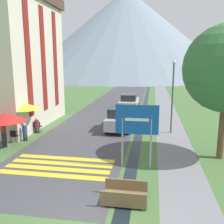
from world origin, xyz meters
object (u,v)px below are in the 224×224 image
at_px(person_seated_far, 25,131).
at_px(parked_car_far, 129,102).
at_px(cafe_umbrella_middle_yellow, 23,106).
at_px(streetlamp, 173,91).
at_px(cafe_umbrella_front_red, 5,117).
at_px(parked_car_near, 119,118).
at_px(person_standing_terrace, 4,131).
at_px(road_sign, 137,125).
at_px(cafe_chair_far_left, 34,126).
at_px(footbridge, 125,196).
at_px(person_seated_near, 37,124).
at_px(cafe_chair_near_left, 14,135).
at_px(cafe_chair_far_right, 38,126).
at_px(hotel_building, 11,54).

bearing_deg(person_seated_far, parked_car_far, 63.99).
height_order(cafe_umbrella_middle_yellow, streetlamp, streetlamp).
distance_m(cafe_umbrella_front_red, cafe_umbrella_middle_yellow, 2.23).
relative_size(cafe_umbrella_front_red, cafe_umbrella_middle_yellow, 0.99).
relative_size(parked_car_near, streetlamp, 0.79).
bearing_deg(person_standing_terrace, road_sign, -11.70).
relative_size(parked_car_near, cafe_chair_far_left, 4.97).
distance_m(footbridge, streetlamp, 10.65).
relative_size(person_seated_far, streetlamp, 0.23).
bearing_deg(cafe_umbrella_front_red, person_seated_near, 83.54).
bearing_deg(cafe_chair_near_left, cafe_umbrella_middle_yellow, 73.13).
bearing_deg(road_sign, cafe_chair_near_left, 162.17).
height_order(footbridge, cafe_umbrella_middle_yellow, cafe_umbrella_middle_yellow).
distance_m(parked_car_near, parked_car_far, 8.21).
xyz_separation_m(cafe_chair_far_left, cafe_chair_near_left, (-0.12, -2.57, 0.00)).
height_order(person_seated_far, person_seated_near, person_seated_far).
height_order(road_sign, cafe_chair_far_right, road_sign).
relative_size(footbridge, parked_car_far, 0.38).
xyz_separation_m(person_seated_near, streetlamp, (9.90, 1.72, 2.50)).
bearing_deg(cafe_chair_near_left, cafe_umbrella_front_red, -96.37).
xyz_separation_m(road_sign, parked_car_far, (-1.81, 15.24, -1.29)).
relative_size(road_sign, streetlamp, 0.60).
xyz_separation_m(cafe_umbrella_front_red, person_standing_terrace, (-0.20, -0.01, -0.88)).
height_order(cafe_chair_far_left, streetlamp, streetlamp).
relative_size(hotel_building, person_seated_near, 9.00).
distance_m(cafe_chair_near_left, streetlamp, 11.46).
distance_m(cafe_chair_far_left, person_seated_far, 2.11).
bearing_deg(streetlamp, person_seated_far, -159.97).
relative_size(cafe_chair_far_right, person_seated_far, 0.68).
bearing_deg(hotel_building, road_sign, -34.15).
relative_size(cafe_chair_far_right, cafe_umbrella_middle_yellow, 0.34).
distance_m(cafe_umbrella_front_red, person_standing_terrace, 0.90).
height_order(cafe_chair_far_left, cafe_umbrella_middle_yellow, cafe_umbrella_middle_yellow).
bearing_deg(person_seated_far, cafe_chair_far_left, 100.54).
bearing_deg(cafe_umbrella_middle_yellow, cafe_chair_far_right, 73.36).
distance_m(road_sign, cafe_chair_far_left, 9.78).
relative_size(cafe_chair_near_left, person_standing_terrace, 0.47).
distance_m(hotel_building, cafe_umbrella_middle_yellow, 5.63).
height_order(hotel_building, cafe_chair_near_left, hotel_building).
bearing_deg(person_standing_terrace, cafe_umbrella_front_red, 1.46).
bearing_deg(cafe_chair_far_right, parked_car_near, 35.72).
bearing_deg(streetlamp, road_sign, -107.66).
xyz_separation_m(parked_car_near, parked_car_far, (-0.00, 8.21, 0.00)).
xyz_separation_m(parked_car_far, streetlamp, (3.96, -8.49, 2.26)).
bearing_deg(cafe_chair_far_right, hotel_building, 163.68).
distance_m(person_standing_terrace, person_seated_far, 1.60).
height_order(parked_car_near, person_seated_near, parked_car_near).
bearing_deg(cafe_umbrella_front_red, road_sign, -12.02).
bearing_deg(parked_car_far, cafe_umbrella_front_red, -115.02).
bearing_deg(road_sign, parked_car_near, 104.42).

